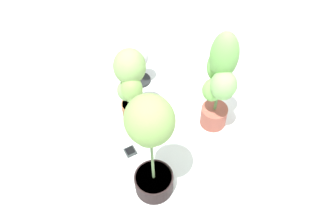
% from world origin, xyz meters
% --- Properties ---
extents(ground_plane, '(8.00, 8.00, 0.00)m').
position_xyz_m(ground_plane, '(0.00, 0.00, 0.00)').
color(ground_plane, silver).
rests_on(ground_plane, ground).
extents(mylar_back_wall, '(3.20, 0.01, 2.00)m').
position_xyz_m(mylar_back_wall, '(0.00, 0.86, 1.00)').
color(mylar_back_wall, silver).
rests_on(mylar_back_wall, ground).
extents(potted_plant_front_left, '(0.38, 0.32, 0.70)m').
position_xyz_m(potted_plant_front_left, '(-0.31, -0.06, 0.41)').
color(potted_plant_front_left, brown).
rests_on(potted_plant_front_left, ground).
extents(potted_plant_back_center, '(0.37, 0.29, 0.90)m').
position_xyz_m(potted_plant_back_center, '(-0.02, 0.50, 0.49)').
color(potted_plant_back_center, '#984B3E').
rests_on(potted_plant_back_center, ground).
extents(potted_plant_front_right, '(0.38, 0.31, 0.92)m').
position_xyz_m(potted_plant_front_right, '(0.32, -0.13, 0.55)').
color(potted_plant_front_right, black).
rests_on(potted_plant_front_right, ground).
extents(hygrometer_box, '(0.09, 0.09, 0.03)m').
position_xyz_m(hygrometer_box, '(-0.00, -0.20, 0.01)').
color(hygrometer_box, '#2F3636').
rests_on(hygrometer_box, ground).
extents(floor_fan, '(0.24, 0.24, 0.37)m').
position_xyz_m(floor_fan, '(-0.69, 0.12, 0.25)').
color(floor_fan, black).
rests_on(floor_fan, ground).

